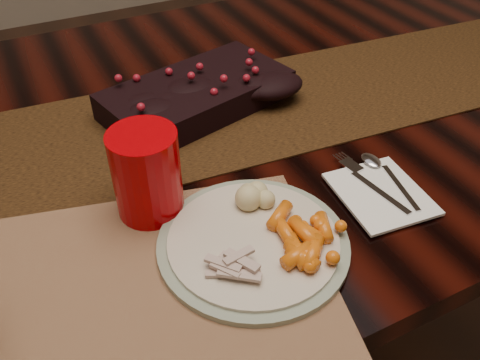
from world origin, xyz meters
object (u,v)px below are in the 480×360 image
mashed_potatoes (249,191)px  napkin (381,194)px  dining_table (208,257)px  centerpiece (197,91)px  red_cup (147,174)px  dinner_plate (253,242)px  placemat_main (131,300)px  baby_carrots (312,229)px  turkey_shreds (229,268)px

mashed_potatoes → napkin: bearing=-17.1°
dining_table → centerpiece: (0.01, 0.03, 0.41)m
napkin → red_cup: 0.34m
dining_table → dinner_plate: bearing=-100.5°
placemat_main → red_cup: (0.08, 0.14, 0.07)m
baby_carrots → red_cup: red_cup is taller
baby_carrots → napkin: size_ratio=0.85×
baby_carrots → turkey_shreds: (-0.12, -0.01, -0.00)m
mashed_potatoes → baby_carrots: bearing=-64.5°
centerpiece → red_cup: 0.28m
centerpiece → placemat_main: (-0.24, -0.37, -0.03)m
baby_carrots → turkey_shreds: size_ratio=1.69×
placemat_main → dinner_plate: size_ratio=1.95×
turkey_shreds → centerpiece: bearing=72.5°
placemat_main → dinner_plate: bearing=16.6°
baby_carrots → red_cup: (-0.17, 0.16, 0.04)m
mashed_potatoes → dining_table: bearing=82.7°
baby_carrots → centerpiece: bearing=90.0°
dining_table → red_cup: (-0.16, -0.19, 0.44)m
placemat_main → baby_carrots: (0.24, -0.02, 0.03)m
napkin → placemat_main: bearing=-172.1°
placemat_main → mashed_potatoes: 0.21m
dining_table → baby_carrots: 0.54m
centerpiece → napkin: (0.14, -0.35, -0.03)m
placemat_main → napkin: 0.39m
dining_table → centerpiece: size_ratio=5.40×
placemat_main → mashed_potatoes: size_ratio=6.52×
red_cup → mashed_potatoes: bearing=-28.0°
turkey_shreds → red_cup: bearing=104.4°
dining_table → napkin: (0.16, -0.32, 0.38)m
mashed_potatoes → red_cup: 0.14m
centerpiece → napkin: size_ratio=2.38×
dining_table → placemat_main: bearing=-124.6°
dining_table → turkey_shreds: bearing=-107.3°
dining_table → mashed_potatoes: size_ratio=23.77×
placemat_main → red_cup: size_ratio=3.85×
turkey_shreds → red_cup: red_cup is taller
turkey_shreds → red_cup: size_ratio=0.55×
placemat_main → dinner_plate: dinner_plate is taller
dining_table → red_cup: size_ratio=14.06×
dining_table → baby_carrots: size_ratio=15.09×
baby_carrots → napkin: (0.14, 0.03, -0.02)m
placemat_main → mashed_potatoes: mashed_potatoes is taller
centerpiece → red_cup: bearing=-126.3°
napkin → dinner_plate: bearing=-172.9°
centerpiece → dinner_plate: bearing=-101.3°
centerpiece → turkey_shreds: (-0.12, -0.39, -0.01)m
dinner_plate → napkin: size_ratio=1.80×
centerpiece → turkey_shreds: centerpiece is taller
red_cup → placemat_main: bearing=-118.2°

